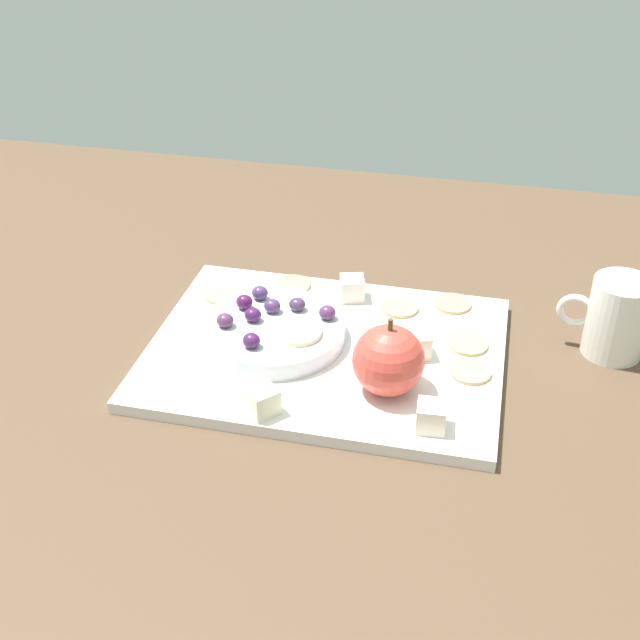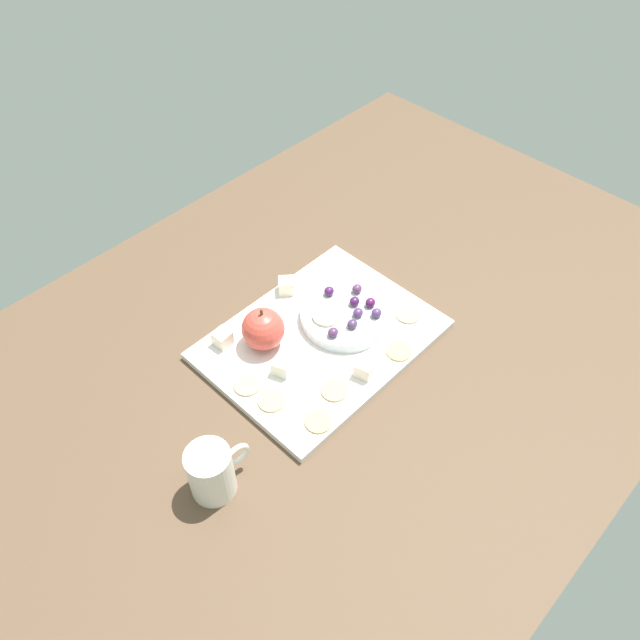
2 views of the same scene
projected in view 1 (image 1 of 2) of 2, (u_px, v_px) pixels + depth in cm
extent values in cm
cube|color=brown|center=(315.00, 354.00, 94.18)|extent=(144.26, 98.35, 3.00)
cube|color=white|center=(326.00, 352.00, 90.65)|extent=(37.95, 28.66, 1.35)
cylinder|color=silver|center=(273.00, 332.00, 90.98)|extent=(15.73, 15.73, 2.05)
sphere|color=#D1463A|center=(388.00, 360.00, 82.01)|extent=(7.24, 7.24, 7.24)
cylinder|color=brown|center=(390.00, 325.00, 79.72)|extent=(0.50, 0.50, 1.20)
cube|color=silver|center=(416.00, 345.00, 88.23)|extent=(3.56, 3.56, 2.75)
cube|color=#F6E0C7|center=(431.00, 417.00, 78.27)|extent=(2.93, 2.93, 2.75)
cube|color=#F7E3CE|center=(352.00, 288.00, 98.03)|extent=(3.38, 3.38, 2.75)
cube|color=white|center=(262.00, 401.00, 80.25)|extent=(3.88, 3.88, 2.75)
cylinder|color=tan|center=(400.00, 308.00, 96.64)|extent=(4.35, 4.35, 0.40)
cylinder|color=tan|center=(222.00, 295.00, 99.06)|extent=(4.35, 4.35, 0.40)
cylinder|color=tan|center=(468.00, 344.00, 90.37)|extent=(4.35, 4.35, 0.40)
cylinder|color=tan|center=(453.00, 304.00, 97.36)|extent=(4.35, 4.35, 0.40)
cylinder|color=tan|center=(293.00, 285.00, 101.01)|extent=(4.35, 4.35, 0.40)
cylinder|color=tan|center=(470.00, 372.00, 86.15)|extent=(4.35, 4.35, 0.40)
ellipsoid|color=#442F52|center=(297.00, 304.00, 92.36)|extent=(1.86, 1.68, 1.49)
ellipsoid|color=#401A4B|center=(253.00, 315.00, 90.46)|extent=(1.86, 1.68, 1.58)
ellipsoid|color=#4A174A|center=(243.00, 304.00, 92.16)|extent=(1.86, 1.68, 1.70)
ellipsoid|color=#542F51|center=(225.00, 320.00, 89.53)|extent=(1.86, 1.68, 1.58)
ellipsoid|color=#4D2E61|center=(271.00, 308.00, 91.67)|extent=(1.86, 1.68, 1.58)
ellipsoid|color=#4A3060|center=(260.00, 293.00, 94.29)|extent=(1.86, 1.68, 1.61)
ellipsoid|color=#502E56|center=(327.00, 313.00, 90.74)|extent=(1.86, 1.68, 1.62)
ellipsoid|color=#431C4F|center=(251.00, 341.00, 86.22)|extent=(1.86, 1.68, 1.66)
cylinder|color=beige|center=(299.00, 332.00, 88.48)|extent=(4.90, 4.90, 0.60)
cylinder|color=white|center=(618.00, 318.00, 89.45)|extent=(6.51, 6.51, 8.92)
torus|color=white|center=(575.00, 310.00, 90.69)|extent=(4.06, 1.25, 4.00)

